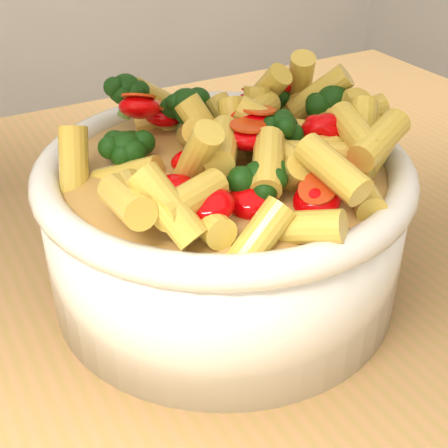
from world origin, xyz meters
TOP-DOWN VIEW (x-y plane):
  - table at (0.00, 0.00)m, footprint 1.20×0.80m
  - serving_bowl at (0.08, -0.03)m, footprint 0.27×0.27m
  - pasta_salad at (0.08, -0.03)m, footprint 0.21×0.21m

SIDE VIEW (x-z plane):
  - table at x=0.00m, z-range 0.35..1.25m
  - serving_bowl at x=0.08m, z-range 0.90..1.02m
  - pasta_salad at x=0.08m, z-range 1.01..1.05m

